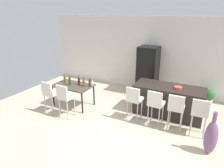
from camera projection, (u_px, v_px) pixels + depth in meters
ground_plane at (140, 121)px, 5.90m from camera, size 10.00×10.00×0.00m
back_wall at (165, 56)px, 7.58m from camera, size 10.00×0.12×2.90m
kitchen_island at (168, 101)px, 6.17m from camera, size 2.08×0.87×0.92m
bar_chair_left at (134, 98)px, 5.75m from camera, size 0.42×0.42×1.05m
bar_chair_middle at (156, 103)px, 5.48m from camera, size 0.43×0.43×1.05m
bar_chair_right at (176, 107)px, 5.24m from camera, size 0.41×0.41×1.05m
bar_chair_far at (200, 112)px, 4.99m from camera, size 0.40×0.40×1.05m
dining_table at (73, 87)px, 6.69m from camera, size 1.31×0.81×0.74m
dining_chair_near at (50, 92)px, 6.17m from camera, size 0.42×0.42×1.05m
dining_chair_far at (65, 96)px, 5.91m from camera, size 0.42×0.42×1.05m
wine_bottle_middle at (79, 81)px, 6.66m from camera, size 0.08×0.08×0.32m
wine_bottle_inner at (65, 79)px, 6.87m from camera, size 0.08×0.08×0.32m
wine_bottle_end at (90, 83)px, 6.50m from camera, size 0.07×0.07×0.29m
wine_bottle_left at (70, 81)px, 6.63m from camera, size 0.07×0.07×0.34m
wine_bottle_right at (84, 83)px, 6.51m from camera, size 0.08×0.08×0.31m
wine_glass_far at (92, 81)px, 6.65m from camera, size 0.07×0.07×0.17m
refrigerator at (148, 71)px, 7.61m from camera, size 0.72×0.68×1.84m
fruit_bowl at (178, 88)px, 5.83m from camera, size 0.23×0.23×0.07m
floor_vase at (211, 137)px, 4.44m from camera, size 0.28×0.28×1.05m
potted_plant at (210, 96)px, 6.84m from camera, size 0.37×0.37×0.57m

